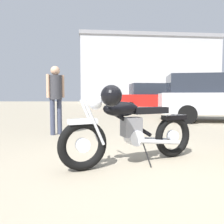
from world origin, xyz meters
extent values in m
plane|color=gray|center=(0.00, 0.00, 0.00)|extent=(80.00, 80.00, 0.00)
torus|color=black|center=(-0.82, 0.01, 0.32)|extent=(0.63, 0.37, 0.64)
cylinder|color=silver|center=(-0.82, 0.01, 0.32)|extent=(0.20, 0.15, 0.18)
torus|color=black|center=(0.48, 0.62, 0.32)|extent=(0.63, 0.37, 0.64)
cylinder|color=silver|center=(0.48, 0.62, 0.32)|extent=(0.20, 0.15, 0.18)
cube|color=silver|center=(-0.82, 0.01, 0.62)|extent=(0.38, 0.27, 0.06)
cube|color=black|center=(0.50, 0.62, 0.61)|extent=(0.42, 0.29, 0.07)
cylinder|color=silver|center=(-0.67, -0.01, 0.60)|extent=(0.27, 0.15, 0.58)
cylinder|color=silver|center=(-0.74, 0.13, 0.60)|extent=(0.27, 0.15, 0.58)
sphere|color=silver|center=(-0.66, 0.08, 0.85)|extent=(0.17, 0.17, 0.17)
cylinder|color=silver|center=(-0.59, 0.11, 0.92)|extent=(0.29, 0.57, 0.03)
sphere|color=black|center=(-0.46, -0.16, 0.94)|extent=(0.25, 0.25, 0.25)
cylinder|color=black|center=(-0.23, 0.28, 0.58)|extent=(0.71, 0.37, 0.47)
ellipsoid|color=black|center=(-0.33, 0.23, 0.76)|extent=(0.56, 0.42, 0.20)
cube|color=black|center=(0.09, 0.43, 0.73)|extent=(0.57, 0.41, 0.09)
cube|color=slate|center=(-0.19, 0.30, 0.51)|extent=(0.31, 0.27, 0.26)
cylinder|color=silver|center=(-0.15, 0.32, 0.36)|extent=(0.28, 0.27, 0.22)
cylinder|color=silver|center=(0.24, 0.39, 0.28)|extent=(0.66, 0.35, 0.14)
cylinder|color=silver|center=(0.15, 0.57, 0.28)|extent=(0.66, 0.35, 0.14)
cylinder|color=black|center=(0.01, 0.21, 0.16)|extent=(0.12, 0.22, 0.33)
cylinder|color=#383D51|center=(-1.73, 2.65, 0.43)|extent=(0.12, 0.12, 0.86)
cylinder|color=#383D51|center=(-1.87, 2.53, 0.43)|extent=(0.12, 0.12, 0.86)
cylinder|color=#333338|center=(-1.80, 2.59, 1.15)|extent=(0.30, 0.30, 0.58)
cylinder|color=tan|center=(-1.66, 2.71, 1.18)|extent=(0.08, 0.08, 0.55)
cylinder|color=tan|center=(-1.95, 2.47, 1.18)|extent=(0.08, 0.08, 0.55)
sphere|color=tan|center=(-1.80, 2.59, 1.55)|extent=(0.22, 0.22, 0.22)
cylinder|color=black|center=(0.74, 10.61, 0.30)|extent=(0.62, 0.26, 0.60)
cylinder|color=black|center=(0.55, 12.24, 0.30)|extent=(0.62, 0.26, 0.60)
cylinder|color=black|center=(3.13, 10.90, 0.30)|extent=(0.62, 0.26, 0.60)
cylinder|color=black|center=(2.93, 12.53, 0.30)|extent=(0.62, 0.26, 0.60)
cube|color=red|center=(1.84, 11.57, 0.68)|extent=(4.07, 2.09, 0.76)
cube|color=#232833|center=(2.09, 11.60, 1.42)|extent=(2.56, 1.80, 0.72)
cylinder|color=black|center=(2.40, 6.42, 0.32)|extent=(0.66, 0.30, 0.64)
cylinder|color=black|center=(2.16, 4.68, 0.32)|extent=(0.66, 0.30, 0.64)
cube|color=silver|center=(3.77, 5.34, 0.69)|extent=(4.90, 2.40, 0.74)
cube|color=#232833|center=(3.47, 5.38, 1.40)|extent=(3.69, 2.07, 0.68)
cylinder|color=black|center=(5.23, 11.88, 0.31)|extent=(0.63, 0.23, 0.62)
cylinder|color=black|center=(5.31, 13.60, 0.31)|extent=(0.63, 0.23, 0.62)
cylinder|color=black|center=(8.00, 13.48, 0.31)|extent=(0.63, 0.23, 0.62)
cube|color=#23663D|center=(6.62, 12.68, 0.67)|extent=(4.27, 1.90, 0.72)
cube|color=#232833|center=(6.62, 12.68, 1.35)|extent=(2.07, 1.64, 0.64)
cube|color=#B2B2B7|center=(5.03, 32.02, 4.62)|extent=(20.63, 11.22, 9.24)
cube|color=gray|center=(5.03, 32.02, 9.49)|extent=(20.95, 11.55, 0.50)
camera|label=1|loc=(-0.48, -2.65, 0.93)|focal=34.56mm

